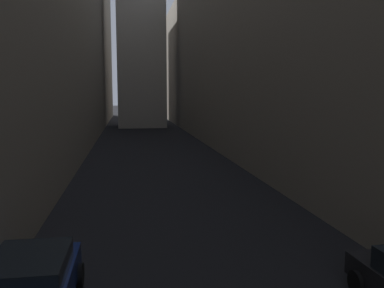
{
  "coord_description": "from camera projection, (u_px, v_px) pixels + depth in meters",
  "views": [
    {
      "loc": [
        -2.15,
        9.09,
        5.06
      ],
      "look_at": [
        0.0,
        22.56,
        3.34
      ],
      "focal_mm": 37.64,
      "sensor_mm": 36.0,
      "label": 1
    }
  ],
  "objects": [
    {
      "name": "ground_plane",
      "position": [
        151.0,
        146.0,
        39.09
      ],
      "size": [
        264.0,
        264.0,
        0.0
      ],
      "primitive_type": "plane",
      "color": "black"
    },
    {
      "name": "building_block_left",
      "position": [
        30.0,
        8.0,
        37.7
      ],
      "size": [
        11.02,
        108.0,
        25.95
      ],
      "primitive_type": "cube",
      "color": "#756B5B",
      "rests_on": "ground"
    },
    {
      "name": "building_block_right",
      "position": [
        254.0,
        46.0,
        41.53
      ],
      "size": [
        10.84,
        108.0,
        19.73
      ],
      "primitive_type": "cube",
      "color": "gray",
      "rests_on": "ground"
    },
    {
      "name": "parked_car_left_third",
      "position": [
        30.0,
        286.0,
        9.03
      ],
      "size": [
        2.0,
        4.15,
        1.48
      ],
      "rotation": [
        0.0,
        0.0,
        1.57
      ],
      "color": "navy",
      "rests_on": "ground"
    }
  ]
}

